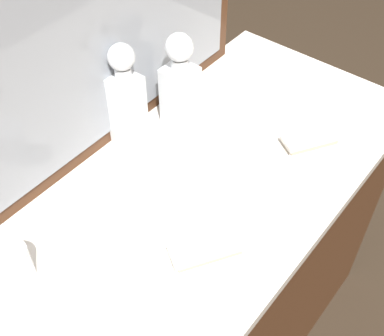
% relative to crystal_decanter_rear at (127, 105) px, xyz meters
% --- Properties ---
extents(dresser, '(1.31, 0.60, 0.87)m').
position_rel_crystal_decanter_rear_xyz_m(dresser, '(-0.04, -0.23, -0.55)').
color(dresser, '#472816').
rests_on(dresser, ground_plane).
extents(dresser_mirror, '(1.01, 0.03, 0.67)m').
position_rel_crystal_decanter_rear_xyz_m(dresser_mirror, '(-0.04, 0.05, 0.22)').
color(dresser_mirror, '#472816').
rests_on(dresser_mirror, dresser).
extents(crystal_decanter_rear, '(0.07, 0.07, 0.29)m').
position_rel_crystal_decanter_rear_xyz_m(crystal_decanter_rear, '(0.00, 0.00, 0.00)').
color(crystal_decanter_rear, white).
rests_on(crystal_decanter_rear, dresser).
extents(crystal_decanter_far_left, '(0.08, 0.08, 0.26)m').
position_rel_crystal_decanter_rear_xyz_m(crystal_decanter_far_left, '(0.14, -0.05, -0.01)').
color(crystal_decanter_far_left, white).
rests_on(crystal_decanter_far_left, dresser).
extents(crystal_tumbler_center, '(0.08, 0.08, 0.09)m').
position_rel_crystal_decanter_rear_xyz_m(crystal_tumbler_center, '(-0.22, -0.13, -0.07)').
color(crystal_tumbler_center, white).
rests_on(crystal_tumbler_center, dresser).
extents(crystal_tumbler_far_left, '(0.07, 0.07, 0.09)m').
position_rel_crystal_decanter_rear_xyz_m(crystal_tumbler_far_left, '(-0.44, -0.10, -0.08)').
color(crystal_tumbler_far_left, white).
rests_on(crystal_tumbler_far_left, dresser).
extents(silver_brush_center, '(0.17, 0.13, 0.02)m').
position_rel_crystal_decanter_rear_xyz_m(silver_brush_center, '(-0.16, -0.37, -0.10)').
color(silver_brush_center, '#B7A88C').
rests_on(silver_brush_center, dresser).
extents(silver_brush_left, '(0.15, 0.13, 0.02)m').
position_rel_crystal_decanter_rear_xyz_m(silver_brush_left, '(0.28, -0.37, -0.10)').
color(silver_brush_left, '#B7A88C').
rests_on(silver_brush_left, dresser).
extents(porcelain_dish, '(0.07, 0.07, 0.01)m').
position_rel_crystal_decanter_rear_xyz_m(porcelain_dish, '(-0.35, -0.22, -0.11)').
color(porcelain_dish, silver).
rests_on(porcelain_dish, dresser).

